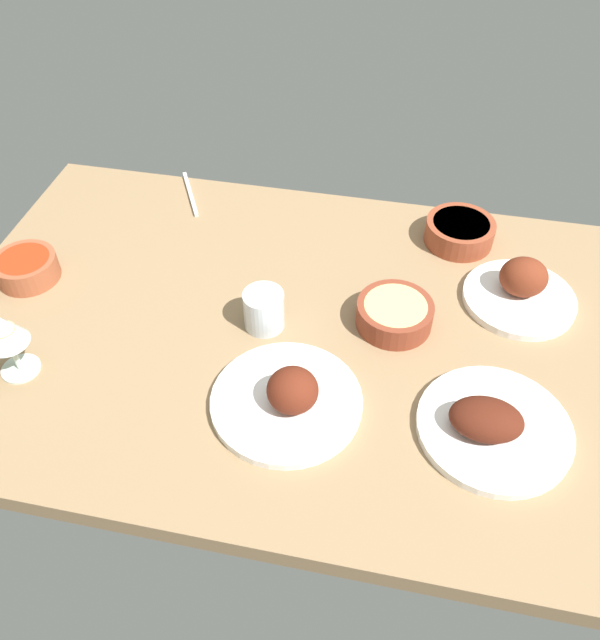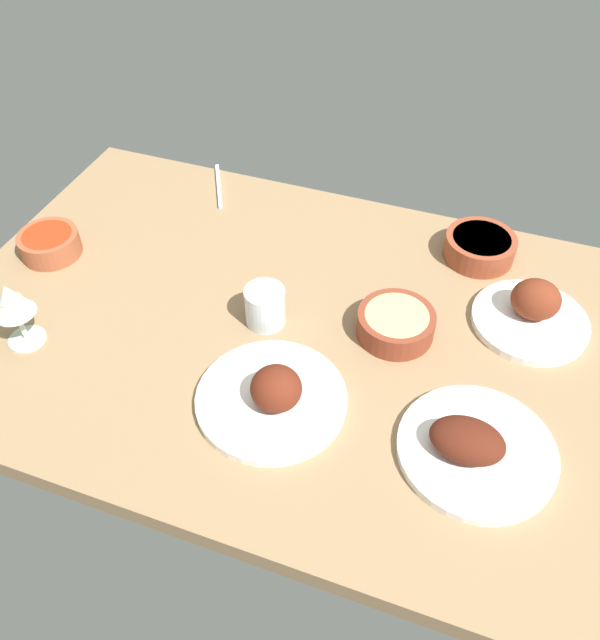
{
  "view_description": "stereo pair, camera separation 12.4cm",
  "coord_description": "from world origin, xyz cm",
  "px_view_note": "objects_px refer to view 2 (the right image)",
  "views": [
    {
      "loc": [
        17.43,
        -84.78,
        94.5
      ],
      "look_at": [
        0.0,
        0.0,
        6.0
      ],
      "focal_mm": 36.35,
      "sensor_mm": 36.0,
      "label": 1
    },
    {
      "loc": [
        29.33,
        -81.43,
        94.5
      ],
      "look_at": [
        0.0,
        0.0,
        6.0
      ],
      "focal_mm": 36.35,
      "sensor_mm": 36.0,
      "label": 2
    }
  ],
  "objects_px": {
    "bowl_potatoes": "(396,323)",
    "bowl_sauce": "(49,243)",
    "plate_center_main": "(532,312)",
    "plate_near_viewer": "(473,447)",
    "wine_glass": "(11,302)",
    "bowl_pasta": "(480,246)",
    "plate_far_side": "(273,396)",
    "fork_loose": "(219,186)",
    "water_tumbler": "(265,306)"
  },
  "relations": [
    {
      "from": "bowl_potatoes",
      "to": "bowl_sauce",
      "type": "distance_m",
      "value": 0.76
    },
    {
      "from": "plate_center_main",
      "to": "plate_near_viewer",
      "type": "bearing_deg",
      "value": -99.49
    },
    {
      "from": "bowl_sauce",
      "to": "wine_glass",
      "type": "distance_m",
      "value": 0.27
    },
    {
      "from": "bowl_potatoes",
      "to": "plate_near_viewer",
      "type": "bearing_deg",
      "value": -50.39
    },
    {
      "from": "bowl_potatoes",
      "to": "wine_glass",
      "type": "height_order",
      "value": "wine_glass"
    },
    {
      "from": "plate_near_viewer",
      "to": "bowl_pasta",
      "type": "distance_m",
      "value": 0.51
    },
    {
      "from": "wine_glass",
      "to": "plate_far_side",
      "type": "bearing_deg",
      "value": 2.1
    },
    {
      "from": "fork_loose",
      "to": "plate_near_viewer",
      "type": "bearing_deg",
      "value": 24.37
    },
    {
      "from": "bowl_potatoes",
      "to": "water_tumbler",
      "type": "bearing_deg",
      "value": -167.9
    },
    {
      "from": "bowl_pasta",
      "to": "water_tumbler",
      "type": "xyz_separation_m",
      "value": [
        -0.36,
        -0.34,
        0.01
      ]
    },
    {
      "from": "plate_center_main",
      "to": "bowl_potatoes",
      "type": "xyz_separation_m",
      "value": [
        -0.24,
        -0.12,
        -0.0
      ]
    },
    {
      "from": "plate_far_side",
      "to": "wine_glass",
      "type": "distance_m",
      "value": 0.5
    },
    {
      "from": "plate_near_viewer",
      "to": "water_tumbler",
      "type": "xyz_separation_m",
      "value": [
        -0.43,
        0.17,
        0.02
      ]
    },
    {
      "from": "plate_near_viewer",
      "to": "bowl_potatoes",
      "type": "relative_size",
      "value": 1.76
    },
    {
      "from": "plate_center_main",
      "to": "bowl_potatoes",
      "type": "distance_m",
      "value": 0.27
    },
    {
      "from": "plate_center_main",
      "to": "plate_near_viewer",
      "type": "height_order",
      "value": "plate_center_main"
    },
    {
      "from": "fork_loose",
      "to": "bowl_sauce",
      "type": "bearing_deg",
      "value": -61.29
    },
    {
      "from": "plate_near_viewer",
      "to": "fork_loose",
      "type": "distance_m",
      "value": 0.9
    },
    {
      "from": "plate_near_viewer",
      "to": "bowl_sauce",
      "type": "bearing_deg",
      "value": 167.85
    },
    {
      "from": "bowl_potatoes",
      "to": "wine_glass",
      "type": "xyz_separation_m",
      "value": [
        -0.65,
        -0.25,
        0.07
      ]
    },
    {
      "from": "bowl_potatoes",
      "to": "wine_glass",
      "type": "relative_size",
      "value": 1.05
    },
    {
      "from": "plate_far_side",
      "to": "bowl_pasta",
      "type": "distance_m",
      "value": 0.58
    },
    {
      "from": "bowl_sauce",
      "to": "water_tumbler",
      "type": "bearing_deg",
      "value": -3.8
    },
    {
      "from": "bowl_sauce",
      "to": "plate_center_main",
      "type": "bearing_deg",
      "value": 7.82
    },
    {
      "from": "bowl_sauce",
      "to": "fork_loose",
      "type": "bearing_deg",
      "value": 56.25
    },
    {
      "from": "plate_center_main",
      "to": "bowl_sauce",
      "type": "height_order",
      "value": "plate_center_main"
    },
    {
      "from": "plate_far_side",
      "to": "water_tumbler",
      "type": "relative_size",
      "value": 3.33
    },
    {
      "from": "bowl_pasta",
      "to": "plate_center_main",
      "type": "bearing_deg",
      "value": -52.51
    },
    {
      "from": "bowl_sauce",
      "to": "wine_glass",
      "type": "xyz_separation_m",
      "value": [
        0.11,
        -0.24,
        0.07
      ]
    },
    {
      "from": "plate_near_viewer",
      "to": "bowl_potatoes",
      "type": "xyz_separation_m",
      "value": [
        -0.18,
        0.22,
        0.01
      ]
    },
    {
      "from": "wine_glass",
      "to": "fork_loose",
      "type": "height_order",
      "value": "wine_glass"
    },
    {
      "from": "bowl_potatoes",
      "to": "fork_loose",
      "type": "distance_m",
      "value": 0.62
    },
    {
      "from": "bowl_potatoes",
      "to": "bowl_sauce",
      "type": "xyz_separation_m",
      "value": [
        -0.76,
        -0.02,
        0.0
      ]
    },
    {
      "from": "bowl_potatoes",
      "to": "bowl_pasta",
      "type": "bearing_deg",
      "value": 68.07
    },
    {
      "from": "wine_glass",
      "to": "plate_near_viewer",
      "type": "bearing_deg",
      "value": 2.23
    },
    {
      "from": "bowl_potatoes",
      "to": "fork_loose",
      "type": "bearing_deg",
      "value": 147.57
    },
    {
      "from": "plate_far_side",
      "to": "fork_loose",
      "type": "bearing_deg",
      "value": 122.85
    },
    {
      "from": "plate_far_side",
      "to": "bowl_potatoes",
      "type": "height_order",
      "value": "plate_far_side"
    },
    {
      "from": "wine_glass",
      "to": "water_tumbler",
      "type": "height_order",
      "value": "wine_glass"
    },
    {
      "from": "bowl_pasta",
      "to": "water_tumbler",
      "type": "bearing_deg",
      "value": -136.92
    },
    {
      "from": "water_tumbler",
      "to": "bowl_sauce",
      "type": "bearing_deg",
      "value": 176.2
    },
    {
      "from": "wine_glass",
      "to": "fork_loose",
      "type": "relative_size",
      "value": 0.78
    },
    {
      "from": "bowl_pasta",
      "to": "fork_loose",
      "type": "distance_m",
      "value": 0.64
    },
    {
      "from": "water_tumbler",
      "to": "plate_far_side",
      "type": "bearing_deg",
      "value": -64.38
    },
    {
      "from": "plate_center_main",
      "to": "bowl_potatoes",
      "type": "relative_size",
      "value": 1.52
    },
    {
      "from": "plate_center_main",
      "to": "wine_glass",
      "type": "bearing_deg",
      "value": -157.32
    },
    {
      "from": "bowl_sauce",
      "to": "water_tumbler",
      "type": "distance_m",
      "value": 0.51
    },
    {
      "from": "bowl_sauce",
      "to": "bowl_pasta",
      "type": "distance_m",
      "value": 0.92
    },
    {
      "from": "plate_far_side",
      "to": "bowl_sauce",
      "type": "xyz_separation_m",
      "value": [
        -0.6,
        0.22,
        0.0
      ]
    },
    {
      "from": "plate_center_main",
      "to": "fork_loose",
      "type": "distance_m",
      "value": 0.79
    }
  ]
}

